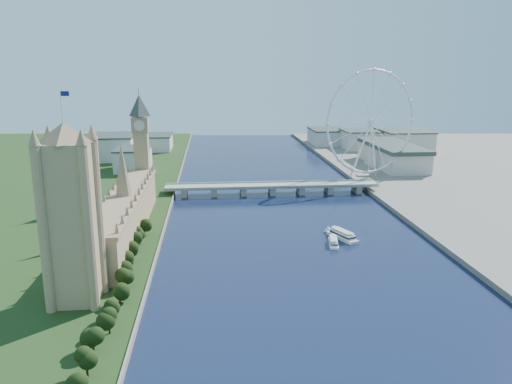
{
  "coord_description": "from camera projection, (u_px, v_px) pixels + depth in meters",
  "views": [
    {
      "loc": [
        -62.32,
        -200.19,
        123.21
      ],
      "look_at": [
        -24.88,
        210.0,
        23.97
      ],
      "focal_mm": 35.0,
      "sensor_mm": 36.0,
      "label": 1
    }
  ],
  "objects": [
    {
      "name": "westminster_bridge",
      "position": [
        272.0,
        188.0,
        517.07
      ],
      "size": [
        220.0,
        22.0,
        9.5
      ],
      "color": "gray",
      "rests_on": "ground"
    },
    {
      "name": "tour_boat_near",
      "position": [
        342.0,
        239.0,
        378.33
      ],
      "size": [
        20.75,
        33.46,
        7.28
      ],
      "primitive_type": null,
      "rotation": [
        0.0,
        0.0,
        0.41
      ],
      "color": "silver",
      "rests_on": "ground"
    },
    {
      "name": "county_hall",
      "position": [
        391.0,
        168.0,
        659.95
      ],
      "size": [
        54.0,
        144.0,
        35.0
      ],
      "primitive_type": null,
      "color": "beige",
      "rests_on": "ground"
    },
    {
      "name": "city_skyline",
      "position": [
        277.0,
        143.0,
        769.92
      ],
      "size": [
        505.0,
        280.0,
        32.0
      ],
      "color": "beige",
      "rests_on": "ground"
    },
    {
      "name": "tree_row",
      "position": [
        123.0,
        280.0,
        279.88
      ],
      "size": [
        8.04,
        200.04,
        20.97
      ],
      "color": "black",
      "rests_on": "ground"
    },
    {
      "name": "tour_boat_far",
      "position": [
        333.0,
        245.0,
        365.31
      ],
      "size": [
        11.33,
        27.09,
        5.78
      ],
      "primitive_type": null,
      "rotation": [
        0.0,
        0.0,
        -0.18
      ],
      "color": "white",
      "rests_on": "ground"
    },
    {
      "name": "ground",
      "position": [
        352.0,
        349.0,
        228.18
      ],
      "size": [
        2000.0,
        2000.0,
        0.0
      ],
      "primitive_type": "plane",
      "color": "#192447",
      "rests_on": "ground"
    },
    {
      "name": "big_ben",
      "position": [
        141.0,
        134.0,
        470.43
      ],
      "size": [
        20.02,
        20.02,
        110.0
      ],
      "color": "tan",
      "rests_on": "ground"
    },
    {
      "name": "victoria_tower",
      "position": [
        71.0,
        209.0,
        256.74
      ],
      "size": [
        28.16,
        28.16,
        112.0
      ],
      "color": "tan",
      "rests_on": "ground"
    },
    {
      "name": "london_eye",
      "position": [
        371.0,
        122.0,
        566.74
      ],
      "size": [
        113.6,
        39.12,
        124.3
      ],
      "color": "silver",
      "rests_on": "ground"
    },
    {
      "name": "parliament_range",
      "position": [
        125.0,
        214.0,
        377.13
      ],
      "size": [
        24.0,
        200.0,
        70.0
      ],
      "color": "tan",
      "rests_on": "ground"
    }
  ]
}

